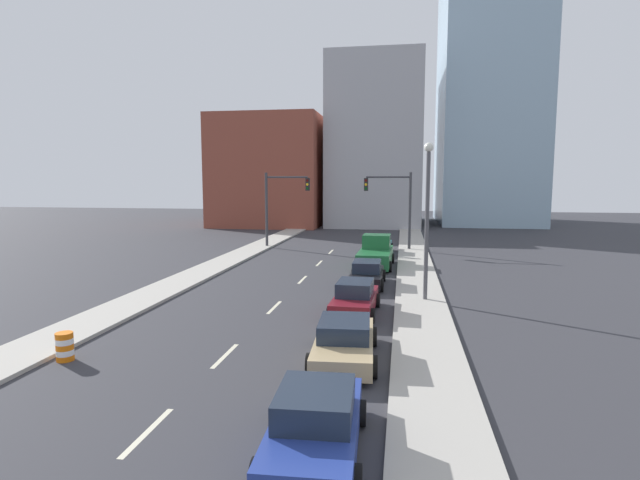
% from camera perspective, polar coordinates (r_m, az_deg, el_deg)
% --- Properties ---
extents(sidewalk_left, '(2.44, 94.87, 0.14)m').
position_cam_1_polar(sidewalk_left, '(50.36, -5.27, 0.06)').
color(sidewalk_left, '#ADA89E').
rests_on(sidewalk_left, ground).
extents(sidewalk_right, '(2.44, 94.87, 0.14)m').
position_cam_1_polar(sidewalk_right, '(48.74, 10.45, -0.24)').
color(sidewalk_right, '#ADA89E').
rests_on(sidewalk_right, ground).
extents(lane_stripe_at_9m, '(0.16, 2.40, 0.01)m').
position_cam_1_polar(lane_stripe_at_9m, '(13.34, -19.09, -19.99)').
color(lane_stripe_at_9m, beige).
rests_on(lane_stripe_at_9m, ground).
extents(lane_stripe_at_15m, '(0.16, 2.40, 0.01)m').
position_cam_1_polar(lane_stripe_at_15m, '(17.76, -10.79, -12.85)').
color(lane_stripe_at_15m, beige).
rests_on(lane_stripe_at_15m, ground).
extents(lane_stripe_at_21m, '(0.16, 2.40, 0.01)m').
position_cam_1_polar(lane_stripe_at_21m, '(23.82, -5.24, -7.66)').
color(lane_stripe_at_21m, beige).
rests_on(lane_stripe_at_21m, ground).
extents(lane_stripe_at_28m, '(0.16, 2.40, 0.01)m').
position_cam_1_polar(lane_stripe_at_28m, '(30.20, -2.01, -4.55)').
color(lane_stripe_at_28m, beige).
rests_on(lane_stripe_at_28m, ground).
extents(lane_stripe_at_34m, '(0.16, 2.40, 0.01)m').
position_cam_1_polar(lane_stripe_at_34m, '(36.13, -0.09, -2.67)').
color(lane_stripe_at_34m, beige).
rests_on(lane_stripe_at_34m, ground).
extents(lane_stripe_at_40m, '(0.16, 2.40, 0.01)m').
position_cam_1_polar(lane_stripe_at_40m, '(41.97, 1.26, -1.35)').
color(lane_stripe_at_40m, beige).
rests_on(lane_stripe_at_40m, ground).
extents(building_brick_left, '(14.00, 16.00, 14.35)m').
position_cam_1_polar(building_brick_left, '(69.14, -5.33, 7.77)').
color(building_brick_left, brown).
rests_on(building_brick_left, ground).
extents(building_office_center, '(12.00, 20.00, 21.69)m').
position_cam_1_polar(building_office_center, '(71.14, 6.51, 10.69)').
color(building_office_center, '#A8A8AD').
rests_on(building_office_center, ground).
extents(building_glass_right, '(13.00, 20.00, 35.54)m').
position_cam_1_polar(building_glass_right, '(76.67, 18.60, 15.31)').
color(building_glass_right, '#99B7CC').
rests_on(building_glass_right, ground).
extents(traffic_signal_left, '(4.03, 0.35, 6.66)m').
position_cam_1_polar(traffic_signal_left, '(44.44, -4.81, 4.61)').
color(traffic_signal_left, '#38383D').
rests_on(traffic_signal_left, ground).
extents(traffic_signal_right, '(4.03, 0.35, 6.66)m').
position_cam_1_polar(traffic_signal_right, '(43.09, 8.82, 4.48)').
color(traffic_signal_right, '#38383D').
rests_on(traffic_signal_right, ground).
extents(traffic_barrel, '(0.56, 0.56, 0.95)m').
position_cam_1_polar(traffic_barrel, '(18.88, -27.15, -10.79)').
color(traffic_barrel, orange).
rests_on(traffic_barrel, ground).
extents(street_lamp, '(0.44, 0.44, 7.74)m').
position_cam_1_polar(street_lamp, '(24.65, 12.16, 3.35)').
color(street_lamp, '#4C4C51').
rests_on(street_lamp, ground).
extents(sedan_blue, '(2.28, 4.58, 1.47)m').
position_cam_1_polar(sedan_blue, '(11.56, -0.53, -20.33)').
color(sedan_blue, navy).
rests_on(sedan_blue, ground).
extents(sedan_tan, '(2.38, 4.89, 1.36)m').
position_cam_1_polar(sedan_tan, '(16.94, 2.81, -11.45)').
color(sedan_tan, tan).
rests_on(sedan_tan, ground).
extents(sedan_maroon, '(2.12, 4.52, 1.50)m').
position_cam_1_polar(sedan_maroon, '(22.51, 4.02, -6.73)').
color(sedan_maroon, maroon).
rests_on(sedan_maroon, ground).
extents(sedan_black, '(2.01, 4.61, 1.44)m').
position_cam_1_polar(sedan_black, '(28.44, 5.38, -3.93)').
color(sedan_black, black).
rests_on(sedan_black, ground).
extents(pickup_truck_green, '(2.55, 5.76, 2.17)m').
position_cam_1_polar(pickup_truck_green, '(34.86, 6.37, -1.60)').
color(pickup_truck_green, '#1E6033').
rests_on(pickup_truck_green, ground).
extents(sedan_teal, '(2.17, 4.82, 1.47)m').
position_cam_1_polar(sedan_teal, '(41.23, 6.80, -0.60)').
color(sedan_teal, '#196B75').
rests_on(sedan_teal, ground).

